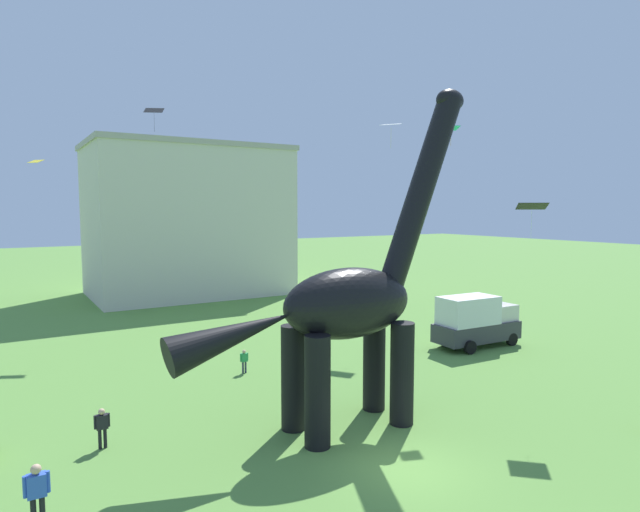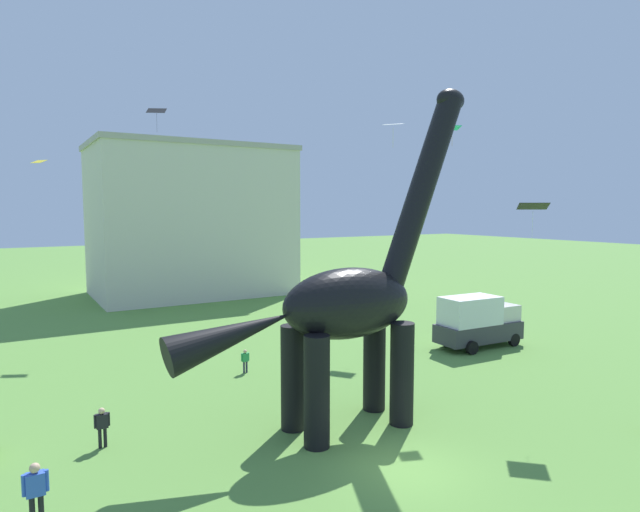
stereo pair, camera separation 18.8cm
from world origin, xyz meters
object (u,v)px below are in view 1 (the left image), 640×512
at_px(kite_far_right, 36,161).
at_px(dinosaur_sculpture, 347,303).
at_px(person_near_flyer, 244,359).
at_px(person_strolling_adult, 37,489).
at_px(person_far_spectator, 102,424).
at_px(person_vendor_side, 311,357).
at_px(kite_mid_right, 451,128).
at_px(kite_apex, 532,206).
at_px(parked_box_truck, 476,320).
at_px(kite_near_high, 391,124).
at_px(kite_high_left, 154,110).

bearing_deg(kite_far_right, dinosaur_sculpture, -67.24).
height_order(dinosaur_sculpture, kite_far_right, dinosaur_sculpture).
relative_size(dinosaur_sculpture, person_near_flyer, 11.01).
bearing_deg(person_strolling_adult, person_far_spectator, -141.53).
bearing_deg(person_vendor_side, person_strolling_adult, -9.02).
height_order(person_far_spectator, kite_mid_right, kite_mid_right).
bearing_deg(kite_apex, kite_mid_right, 92.92).
relative_size(kite_far_right, kite_apex, 0.66).
bearing_deg(kite_apex, person_far_spectator, 164.18).
relative_size(parked_box_truck, kite_far_right, 5.44).
relative_size(person_strolling_adult, kite_apex, 1.12).
bearing_deg(person_strolling_adult, kite_near_high, -171.84).
bearing_deg(person_far_spectator, dinosaur_sculpture, 0.80).
xyz_separation_m(dinosaur_sculpture, parked_box_truck, (13.66, 5.81, -3.26)).
bearing_deg(kite_high_left, parked_box_truck, -45.44).
distance_m(dinosaur_sculpture, person_strolling_adult, 11.52).
bearing_deg(parked_box_truck, kite_far_right, 148.20).
bearing_deg(kite_near_high, kite_apex, -104.72).
bearing_deg(kite_high_left, kite_mid_right, -61.95).
bearing_deg(person_near_flyer, parked_box_truck, -27.85).
relative_size(person_far_spectator, person_strolling_adult, 0.83).
distance_m(person_near_flyer, kite_mid_right, 15.80).
xyz_separation_m(kite_mid_right, kite_near_high, (4.00, 9.64, 1.79)).
relative_size(person_strolling_adult, kite_mid_right, 1.80).
relative_size(person_near_flyer, kite_apex, 0.78).
distance_m(dinosaur_sculpture, kite_near_high, 19.84).
distance_m(parked_box_truck, kite_high_left, 25.80).
relative_size(parked_box_truck, kite_apex, 3.61).
height_order(person_vendor_side, kite_near_high, kite_near_high).
xyz_separation_m(person_strolling_adult, kite_far_right, (1.73, 22.73, 10.46)).
bearing_deg(person_strolling_adult, parked_box_truck, 173.37).
height_order(person_strolling_adult, kite_high_left, kite_high_left).
height_order(person_strolling_adult, kite_far_right, kite_far_right).
bearing_deg(person_vendor_side, person_far_spectator, -21.51).
relative_size(kite_mid_right, kite_near_high, 0.56).
distance_m(kite_high_left, kite_near_high, 16.51).
distance_m(person_near_flyer, kite_apex, 15.82).
distance_m(person_strolling_adult, kite_mid_right, 22.56).
xyz_separation_m(person_far_spectator, kite_near_high, (20.71, 9.50, 13.46)).
bearing_deg(dinosaur_sculpture, kite_high_left, 106.96).
relative_size(person_near_flyer, kite_far_right, 1.18).
height_order(dinosaur_sculpture, person_near_flyer, dinosaur_sculpture).
relative_size(dinosaur_sculpture, parked_box_truck, 2.38).
bearing_deg(dinosaur_sculpture, person_far_spectator, 173.15).
xyz_separation_m(person_strolling_adult, kite_near_high, (23.00, 13.61, 13.28)).
distance_m(parked_box_truck, kite_apex, 11.59).
distance_m(person_vendor_side, kite_mid_right, 13.60).
distance_m(person_far_spectator, kite_high_left, 24.38).
distance_m(person_near_flyer, kite_near_high, 19.20).
bearing_deg(kite_high_left, kite_apex, -66.45).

